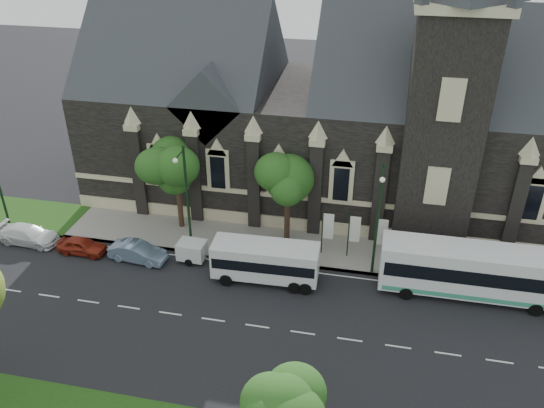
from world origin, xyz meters
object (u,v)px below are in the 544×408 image
(tree_walk_right, at_px, (291,174))
(tree_park_east, at_px, (277,398))
(box_trailer, at_px, (192,250))
(banner_flag_center, at_px, (353,231))
(street_lamp_mid, at_px, (186,196))
(banner_flag_right, at_px, (379,234))
(shuttle_bus, at_px, (266,260))
(banner_flag_left, at_px, (326,229))
(tour_coach, at_px, (477,271))
(street_lamp_near, at_px, (378,216))
(car_far_white, at_px, (28,235))
(sedan, at_px, (138,252))
(tree_walk_left, at_px, (179,165))
(car_far_red, at_px, (82,246))

(tree_walk_right, bearing_deg, tree_park_east, -81.58)
(tree_park_east, bearing_deg, box_trailer, 122.10)
(tree_park_east, bearing_deg, banner_flag_center, 83.43)
(tree_park_east, bearing_deg, street_lamp_mid, 121.79)
(banner_flag_right, height_order, shuttle_bus, banner_flag_right)
(street_lamp_mid, xyz_separation_m, banner_flag_left, (10.29, 1.91, -2.73))
(tree_park_east, distance_m, box_trailer, 18.67)
(tour_coach, bearing_deg, street_lamp_mid, 177.24)
(street_lamp_near, xyz_separation_m, banner_flag_left, (-3.71, 1.91, -2.73))
(street_lamp_mid, height_order, shuttle_bus, street_lamp_mid)
(street_lamp_near, bearing_deg, tour_coach, -7.27)
(street_lamp_mid, relative_size, car_far_white, 1.79)
(tree_park_east, xyz_separation_m, street_lamp_near, (3.82, 16.42, 0.49))
(street_lamp_near, height_order, street_lamp_mid, same)
(tour_coach, bearing_deg, shuttle_bus, -175.57)
(tree_park_east, distance_m, banner_flag_center, 18.58)
(tree_park_east, relative_size, tree_walk_right, 0.81)
(banner_flag_left, distance_m, sedan, 14.47)
(street_lamp_mid, height_order, banner_flag_right, street_lamp_mid)
(tree_walk_left, xyz_separation_m, tour_coach, (22.80, -4.50, -3.68))
(banner_flag_left, xyz_separation_m, shuttle_bus, (-3.82, -4.01, -0.69))
(banner_flag_center, bearing_deg, car_far_red, -169.86)
(banner_flag_right, bearing_deg, car_far_red, -170.74)
(street_lamp_near, height_order, box_trailer, street_lamp_near)
(tree_walk_left, xyz_separation_m, street_lamp_near, (15.80, -3.61, -0.62))
(box_trailer, height_order, car_far_white, box_trailer)
(street_lamp_mid, xyz_separation_m, banner_flag_center, (12.29, 1.91, -2.73))
(tree_park_east, bearing_deg, sedan, 133.27)
(sedan, bearing_deg, car_far_white, 92.27)
(banner_flag_right, xyz_separation_m, sedan, (-17.90, -3.68, -1.65))
(tour_coach, xyz_separation_m, car_far_red, (-29.28, -0.88, -1.40))
(tree_walk_right, distance_m, street_lamp_mid, 8.10)
(tree_park_east, relative_size, tree_walk_left, 0.82)
(car_far_white, bearing_deg, street_lamp_mid, -81.67)
(tree_walk_left, xyz_separation_m, banner_flag_right, (16.08, -1.70, -3.35))
(street_lamp_mid, bearing_deg, street_lamp_near, 0.00)
(tree_park_east, xyz_separation_m, tree_walk_left, (-11.97, 20.03, 1.12))
(street_lamp_mid, distance_m, tour_coach, 21.24)
(car_far_red, bearing_deg, banner_flag_right, -79.28)
(sedan, distance_m, car_far_white, 9.62)
(tree_walk_right, relative_size, shuttle_bus, 1.01)
(tree_park_east, height_order, street_lamp_mid, street_lamp_mid)
(tree_park_east, bearing_deg, banner_flag_right, 77.35)
(tree_park_east, bearing_deg, street_lamp_near, 76.89)
(car_far_red, bearing_deg, tree_walk_left, -48.84)
(tree_park_east, distance_m, tour_coach, 19.10)
(shuttle_bus, xyz_separation_m, box_trailer, (-6.01, 1.18, -0.79))
(banner_flag_center, bearing_deg, sedan, -166.98)
(street_lamp_near, bearing_deg, sedan, -174.26)
(car_far_red, bearing_deg, banner_flag_left, -77.34)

